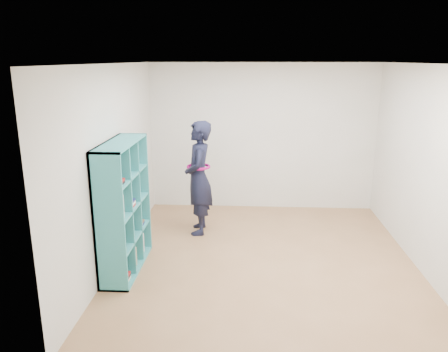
{
  "coord_description": "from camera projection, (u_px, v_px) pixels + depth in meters",
  "views": [
    {
      "loc": [
        -0.23,
        -5.46,
        2.66
      ],
      "look_at": [
        -0.57,
        0.3,
        1.1
      ],
      "focal_mm": 35.0,
      "sensor_mm": 36.0,
      "label": 1
    }
  ],
  "objects": [
    {
      "name": "floor",
      "position": [
        264.0,
        260.0,
        5.94
      ],
      "size": [
        4.5,
        4.5,
        0.0
      ],
      "primitive_type": "plane",
      "color": "olive",
      "rests_on": "ground"
    },
    {
      "name": "ceiling",
      "position": [
        270.0,
        64.0,
        5.27
      ],
      "size": [
        4.5,
        4.5,
        0.0
      ],
      "primitive_type": "plane",
      "color": "white",
      "rests_on": "wall_back"
    },
    {
      "name": "wall_left",
      "position": [
        114.0,
        166.0,
        5.72
      ],
      "size": [
        0.02,
        4.5,
        2.6
      ],
      "primitive_type": "cube",
      "color": "beige",
      "rests_on": "floor"
    },
    {
      "name": "wall_right",
      "position": [
        426.0,
        170.0,
        5.49
      ],
      "size": [
        0.02,
        4.5,
        2.6
      ],
      "primitive_type": "cube",
      "color": "beige",
      "rests_on": "floor"
    },
    {
      "name": "wall_back",
      "position": [
        262.0,
        137.0,
        7.77
      ],
      "size": [
        4.0,
        0.02,
        2.6
      ],
      "primitive_type": "cube",
      "color": "beige",
      "rests_on": "floor"
    },
    {
      "name": "wall_front",
      "position": [
        277.0,
        237.0,
        3.44
      ],
      "size": [
        4.0,
        0.02,
        2.6
      ],
      "primitive_type": "cube",
      "color": "beige",
      "rests_on": "floor"
    },
    {
      "name": "bookshelf",
      "position": [
        122.0,
        208.0,
        5.52
      ],
      "size": [
        0.37,
        1.26,
        1.68
      ],
      "color": "teal",
      "rests_on": "floor"
    },
    {
      "name": "person",
      "position": [
        199.0,
        178.0,
        6.71
      ],
      "size": [
        0.47,
        0.68,
        1.76
      ],
      "rotation": [
        0.0,
        0.0,
        -1.49
      ],
      "color": "black",
      "rests_on": "floor"
    },
    {
      "name": "smartphone",
      "position": [
        190.0,
        170.0,
        6.74
      ],
      "size": [
        0.03,
        0.08,
        0.12
      ],
      "rotation": [
        0.22,
        0.0,
        0.29
      ],
      "color": "silver",
      "rests_on": "person"
    }
  ]
}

